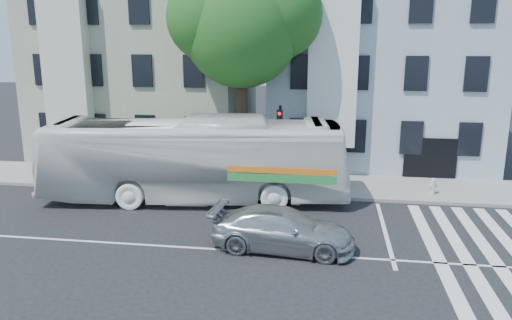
% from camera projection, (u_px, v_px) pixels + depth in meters
% --- Properties ---
extents(ground, '(120.00, 120.00, 0.00)m').
position_uv_depth(ground, '(200.00, 248.00, 17.27)').
color(ground, black).
rests_on(ground, ground).
extents(sidewalk_far, '(80.00, 4.00, 0.15)m').
position_uv_depth(sidewalk_far, '(241.00, 182.00, 24.94)').
color(sidewalk_far, gray).
rests_on(sidewalk_far, ground).
extents(building_left, '(12.00, 10.00, 11.00)m').
position_uv_depth(building_left, '(150.00, 64.00, 31.36)').
color(building_left, '#9B9D84').
rests_on(building_left, ground).
extents(building_right, '(12.00, 10.00, 11.00)m').
position_uv_depth(building_right, '(378.00, 66.00, 29.37)').
color(building_right, '#9DADBB').
rests_on(building_right, ground).
extents(street_tree, '(7.30, 5.90, 11.10)m').
position_uv_depth(street_tree, '(243.00, 22.00, 23.78)').
color(street_tree, '#2D2116').
rests_on(street_tree, ground).
extents(bus, '(4.65, 13.67, 3.73)m').
position_uv_depth(bus, '(195.00, 159.00, 22.04)').
color(bus, white).
rests_on(bus, ground).
extents(sedan, '(2.38, 5.07, 1.43)m').
position_uv_depth(sedan, '(282.00, 229.00, 17.07)').
color(sedan, '#B6B9BE').
rests_on(sedan, ground).
extents(hedge, '(8.49, 2.61, 0.70)m').
position_uv_depth(hedge, '(127.00, 176.00, 24.46)').
color(hedge, '#2C591D').
rests_on(hedge, sidewalk_far).
extents(traffic_signal, '(0.42, 0.52, 4.04)m').
position_uv_depth(traffic_signal, '(280.00, 136.00, 23.41)').
color(traffic_signal, black).
rests_on(traffic_signal, ground).
extents(fire_hydrant, '(0.42, 0.29, 0.74)m').
position_uv_depth(fire_hydrant, '(433.00, 186.00, 22.71)').
color(fire_hydrant, '#BCBCB7').
rests_on(fire_hydrant, sidewalk_far).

